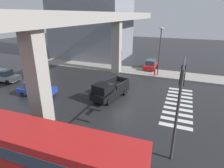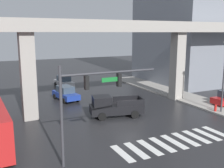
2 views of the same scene
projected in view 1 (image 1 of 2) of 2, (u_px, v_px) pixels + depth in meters
name	position (u px, v px, depth m)	size (l,w,h in m)	color
ground_plane	(121.00, 95.00, 21.92)	(120.00, 120.00, 0.00)	#232326
crosswalk_stripes	(178.00, 104.00, 19.68)	(9.35, 2.80, 0.01)	silver
elevated_overpass	(90.00, 24.00, 20.41)	(58.56, 2.29, 9.28)	#9E9991
sidewalk_east	(130.00, 70.00, 31.40)	(4.00, 36.00, 0.15)	#9E9991
pickup_truck	(109.00, 91.00, 20.73)	(5.41, 3.07, 2.08)	black
city_bus	(51.00, 153.00, 10.40)	(3.08, 10.88, 2.99)	red
sedan_red	(151.00, 65.00, 31.79)	(4.32, 1.99, 1.72)	red
sedan_blue	(37.00, 88.00, 21.64)	(2.44, 4.52, 1.72)	#1E3899
sedan_silver	(4.00, 76.00, 26.07)	(2.20, 4.42, 1.72)	#A8AAAF
traffic_signal_mast	(181.00, 89.00, 12.25)	(6.49, 0.32, 6.20)	#38383D
street_lamp_near_corner	(160.00, 46.00, 27.09)	(0.44, 0.70, 7.24)	#38383D
fire_hydrant	(155.00, 74.00, 28.34)	(0.24, 0.24, 0.85)	red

